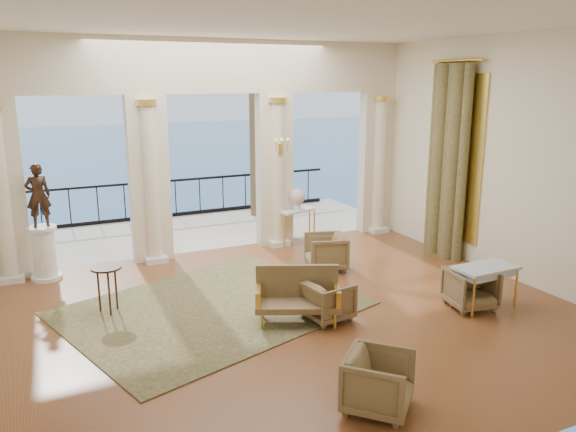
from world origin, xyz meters
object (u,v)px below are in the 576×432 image
game_table (486,271)px  armchair_c (326,250)px  pedestal (44,254)px  settee (297,295)px  armchair_a (379,380)px  console_table (297,216)px  armchair_b (471,287)px  side_table (107,273)px  statue (38,195)px  armchair_d (328,298)px

game_table → armchair_c: bearing=115.7°
pedestal → settee: bearing=-46.9°
armchair_a → console_table: 6.69m
armchair_a → console_table: size_ratio=0.82×
armchair_b → side_table: side_table is taller
armchair_a → settee: bearing=41.1°
console_table → side_table: console_table is taller
armchair_c → pedestal: size_ratio=0.76×
console_table → statue: bearing=163.9°
pedestal → armchair_a: bearing=-62.9°
armchair_b → console_table: size_ratio=0.80×
armchair_a → game_table: bearing=-15.5°
side_table → armchair_b: bearing=-23.2°
pedestal → side_table: pedestal is taller
game_table → side_table: bearing=155.6°
console_table → armchair_b: bearing=-94.8°
settee → pedestal: pedestal is taller
settee → console_table: 4.20m
armchair_c → game_table: (1.43, -2.81, 0.25)m
statue → armchair_a: bearing=115.5°
game_table → armchair_d: bearing=163.6°
armchair_c → settee: bearing=-22.6°
armchair_d → side_table: size_ratio=0.88×
pedestal → side_table: 2.32m
armchair_b → game_table: 0.36m
pedestal → side_table: (0.84, -2.15, 0.18)m
armchair_d → game_table: bearing=-113.1°
armchair_c → armchair_d: bearing=-11.8°
statue → console_table: 5.41m
armchair_a → console_table: (2.10, 6.35, 0.30)m
armchair_d → pedestal: bearing=37.3°
settee → pedestal: bearing=157.1°
armchair_b → statue: 7.82m
armchair_b → statue: statue is taller
armchair_a → side_table: 4.79m
armchair_b → pedestal: size_ratio=0.71×
armchair_b → side_table: (-5.44, 2.33, 0.31)m
armchair_d → settee: size_ratio=0.49×
armchair_c → console_table: (0.25, 1.81, 0.28)m
armchair_c → console_table: console_table is taller
game_table → console_table: console_table is taller
armchair_a → armchair_d: armchair_a is taller
settee → statue: (-3.47, 3.71, 1.20)m
armchair_b → settee: bearing=175.1°
settee → armchair_a: bearing=-71.4°
game_table → console_table: (-1.18, 4.62, 0.04)m
armchair_d → statue: (-3.92, 3.87, 1.28)m
armchair_a → armchair_c: (1.85, 4.54, 0.01)m
armchair_b → armchair_d: (-2.36, 0.61, -0.02)m
armchair_a → console_table: bearing=28.3°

